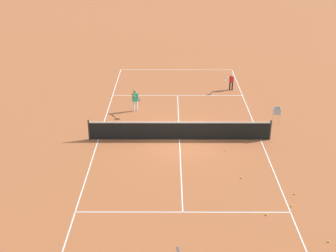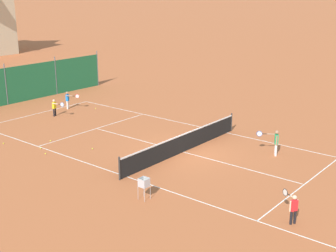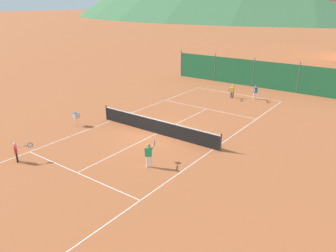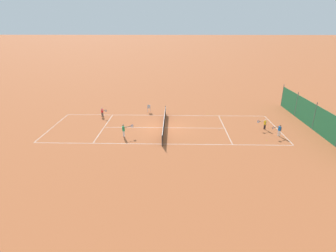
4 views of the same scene
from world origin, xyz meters
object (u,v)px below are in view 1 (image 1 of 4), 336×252
Objects in this scene: player_near_service at (231,81)px; tennis_ball_mid_court at (225,150)px; tennis_ball_by_net_right at (295,194)px; tennis_ball_alley_left at (292,206)px; player_far_service at (135,99)px; tennis_ball_service_box at (329,241)px; tennis_ball_near_corner at (267,215)px; tennis_net at (180,130)px; tennis_ball_far_corner at (242,178)px; ball_hopper at (277,112)px.

player_near_service is 16.63× the size of tennis_ball_mid_court.
tennis_ball_alley_left is at bearing 68.31° from tennis_ball_by_net_right.
player_far_service is 6.88m from tennis_ball_mid_court.
tennis_ball_near_corner is (1.85, -1.58, 0.00)m from tennis_ball_service_box.
tennis_ball_far_corner is at bearing 123.98° from tennis_net.
tennis_ball_service_box is (-5.00, 8.18, -0.47)m from tennis_net.
tennis_ball_near_corner is (-5.62, 10.38, -0.72)m from player_far_service.
tennis_ball_alley_left is at bearing 127.49° from tennis_ball_far_corner.
tennis_ball_near_corner is (-0.54, 2.73, 0.00)m from tennis_ball_far_corner.
ball_hopper is at bearing -133.13° from tennis_ball_mid_court.
player_far_service is 1.45× the size of ball_hopper.
player_far_service is 11.39m from tennis_ball_by_net_right.
tennis_ball_by_net_right is (-2.39, 3.90, 0.00)m from tennis_ball_mid_court.
tennis_ball_mid_court is at bearing 81.64° from player_near_service.
player_far_service is 19.49× the size of tennis_ball_mid_court.
player_near_service is at bearing -114.99° from tennis_net.
tennis_ball_service_box is at bearing 121.43° from tennis_net.
player_near_service is 8.78m from tennis_ball_mid_court.
tennis_ball_far_corner and tennis_ball_near_corner have the same top height.
ball_hopper is (-7.77, 1.70, -0.09)m from player_far_service.
player_near_service is at bearing -148.44° from player_far_service.
tennis_ball_alley_left is 1.00× the size of tennis_ball_far_corner.
player_near_service reaches higher than tennis_ball_near_corner.
tennis_ball_far_corner is at bearing -78.71° from tennis_ball_near_corner.
tennis_net is at bearing 21.46° from ball_hopper.
tennis_ball_far_corner is 1.00× the size of tennis_ball_near_corner.
player_far_service reaches higher than tennis_ball_mid_court.
player_far_service is at bearing -61.59° from tennis_ball_near_corner.
tennis_ball_by_net_right is (-0.34, -0.86, 0.00)m from tennis_ball_alley_left.
tennis_ball_mid_court and tennis_ball_near_corner have the same top height.
player_near_service is 11.34m from tennis_ball_far_corner.
tennis_ball_mid_court and tennis_ball_far_corner have the same top height.
tennis_ball_alley_left is at bearing 124.43° from player_far_service.
tennis_ball_near_corner is at bearing 115.54° from tennis_net.
tennis_ball_far_corner is (0.85, 11.29, -0.61)m from player_near_service.
tennis_net reaches higher than tennis_ball_near_corner.
tennis_ball_service_box is 10.29m from ball_hopper.
tennis_ball_alley_left and tennis_ball_far_corner have the same top height.
ball_hopper is at bearing -114.36° from tennis_ball_far_corner.
tennis_net is at bearing -29.54° from tennis_ball_mid_court.
tennis_ball_alley_left is 5.18m from tennis_ball_mid_court.
ball_hopper is at bearing -97.49° from tennis_ball_alley_left.
tennis_ball_near_corner is (-0.96, 5.36, 0.00)m from tennis_ball_mid_court.
tennis_ball_service_box is 4.93m from tennis_ball_far_corner.
player_far_service reaches higher than tennis_ball_near_corner.
player_near_service is at bearing -84.90° from tennis_ball_by_net_right.
player_far_service is 11.88m from tennis_ball_alley_left.
tennis_net reaches higher than tennis_ball_alley_left.
player_far_service is at bearing -51.70° from tennis_ball_by_net_right.
tennis_ball_alley_left is at bearing 113.34° from tennis_ball_mid_court.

